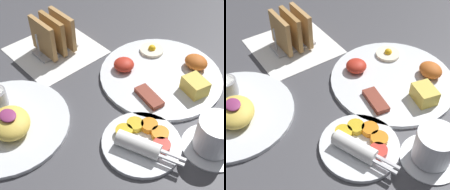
# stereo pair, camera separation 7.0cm
# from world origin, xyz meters

# --- Properties ---
(ground_plane) EXTENTS (3.00, 3.00, 0.00)m
(ground_plane) POSITION_xyz_m (0.00, 0.00, 0.00)
(ground_plane) COLOR #47474C
(napkin_flat) EXTENTS (0.22, 0.22, 0.00)m
(napkin_flat) POSITION_xyz_m (-0.21, 0.05, 0.00)
(napkin_flat) COLOR white
(napkin_flat) RESTS_ON ground_plane
(plate_breakfast) EXTENTS (0.31, 0.31, 0.05)m
(plate_breakfast) POSITION_xyz_m (0.07, 0.19, 0.01)
(plate_breakfast) COLOR white
(plate_breakfast) RESTS_ON ground_plane
(plate_condiments) EXTENTS (0.18, 0.16, 0.04)m
(plate_condiments) POSITION_xyz_m (0.18, -0.01, 0.01)
(plate_condiments) COLOR white
(plate_condiments) RESTS_ON ground_plane
(plate_foreground) EXTENTS (0.27, 0.27, 0.06)m
(plate_foreground) POSITION_xyz_m (-0.05, -0.18, 0.01)
(plate_foreground) COLOR white
(plate_foreground) RESTS_ON ground_plane
(toast_rack) EXTENTS (0.10, 0.12, 0.10)m
(toast_rack) POSITION_xyz_m (-0.21, 0.05, 0.05)
(toast_rack) COLOR #B7B7BC
(toast_rack) RESTS_ON ground_plane
(coffee_cup) EXTENTS (0.12, 0.12, 0.08)m
(coffee_cup) POSITION_xyz_m (0.28, 0.09, 0.04)
(coffee_cup) COLOR white
(coffee_cup) RESTS_ON ground_plane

